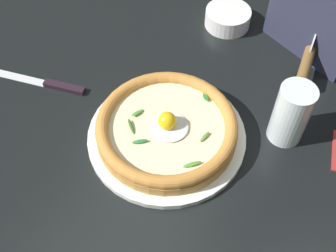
# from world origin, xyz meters

# --- Properties ---
(ground_plane) EXTENTS (2.40, 2.40, 0.03)m
(ground_plane) POSITION_xyz_m (0.00, 0.00, -0.01)
(ground_plane) COLOR black
(ground_plane) RESTS_ON ground
(pizza_plate) EXTENTS (0.29, 0.29, 0.01)m
(pizza_plate) POSITION_xyz_m (0.00, -0.03, 0.01)
(pizza_plate) COLOR white
(pizza_plate) RESTS_ON ground
(pizza) EXTENTS (0.26, 0.26, 0.06)m
(pizza) POSITION_xyz_m (0.00, -0.03, 0.03)
(pizza) COLOR #C6893F
(pizza) RESTS_ON pizza_plate
(side_bowl) EXTENTS (0.10, 0.10, 0.04)m
(side_bowl) POSITION_xyz_m (0.34, 0.05, 0.02)
(side_bowl) COLOR white
(side_bowl) RESTS_ON ground
(pizza_cutter) EXTENTS (0.15, 0.05, 0.08)m
(pizza_cutter) POSITION_xyz_m (0.31, -0.16, 0.04)
(pizza_cutter) COLOR silver
(pizza_cutter) RESTS_ON ground
(table_knife) EXTENTS (0.09, 0.21, 0.01)m
(table_knife) POSITION_xyz_m (-0.03, 0.24, 0.00)
(table_knife) COLOR silver
(table_knife) RESTS_ON ground
(drinking_glass) EXTENTS (0.06, 0.06, 0.12)m
(drinking_glass) POSITION_xyz_m (0.13, -0.20, 0.05)
(drinking_glass) COLOR silver
(drinking_glass) RESTS_ON ground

